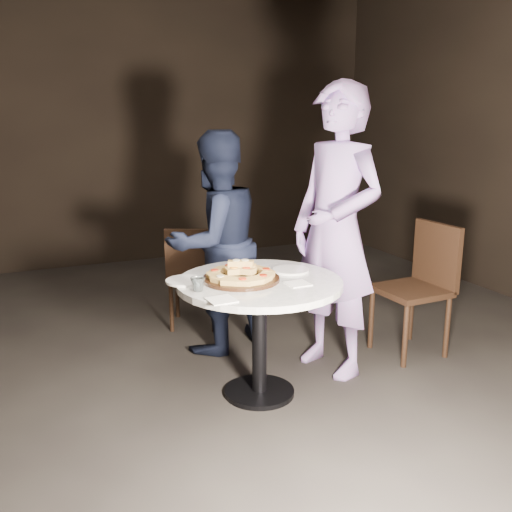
{
  "coord_description": "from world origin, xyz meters",
  "views": [
    {
      "loc": [
        -1.15,
        -2.89,
        1.64
      ],
      "look_at": [
        0.12,
        0.02,
        0.85
      ],
      "focal_mm": 40.0,
      "sensor_mm": 36.0,
      "label": 1
    }
  ],
  "objects_px": {
    "focaccia_pile": "(241,272)",
    "table": "(259,302)",
    "water_glass": "(198,284)",
    "serving_board": "(241,279)",
    "chair_right": "(422,279)",
    "chair_far": "(193,270)",
    "diner_teal": "(336,232)",
    "diner_navy": "(215,243)"
  },
  "relations": [
    {
      "from": "diner_teal",
      "to": "chair_far",
      "type": "bearing_deg",
      "value": -165.25
    },
    {
      "from": "focaccia_pile",
      "to": "chair_right",
      "type": "bearing_deg",
      "value": 4.87
    },
    {
      "from": "chair_right",
      "to": "diner_navy",
      "type": "bearing_deg",
      "value": -117.91
    },
    {
      "from": "chair_far",
      "to": "chair_right",
      "type": "distance_m",
      "value": 1.7
    },
    {
      "from": "water_glass",
      "to": "chair_right",
      "type": "bearing_deg",
      "value": 7.06
    },
    {
      "from": "water_glass",
      "to": "diner_teal",
      "type": "distance_m",
      "value": 1.02
    },
    {
      "from": "serving_board",
      "to": "diner_navy",
      "type": "height_order",
      "value": "diner_navy"
    },
    {
      "from": "chair_right",
      "to": "diner_navy",
      "type": "distance_m",
      "value": 1.46
    },
    {
      "from": "table",
      "to": "diner_teal",
      "type": "distance_m",
      "value": 0.7
    },
    {
      "from": "chair_far",
      "to": "diner_teal",
      "type": "bearing_deg",
      "value": 144.27
    },
    {
      "from": "chair_far",
      "to": "diner_navy",
      "type": "bearing_deg",
      "value": 118.45
    },
    {
      "from": "table",
      "to": "chair_far",
      "type": "relative_size",
      "value": 1.43
    },
    {
      "from": "water_glass",
      "to": "serving_board",
      "type": "bearing_deg",
      "value": 17.22
    },
    {
      "from": "focaccia_pile",
      "to": "water_glass",
      "type": "bearing_deg",
      "value": -162.66
    },
    {
      "from": "serving_board",
      "to": "diner_teal",
      "type": "distance_m",
      "value": 0.73
    },
    {
      "from": "serving_board",
      "to": "diner_navy",
      "type": "bearing_deg",
      "value": 81.49
    },
    {
      "from": "chair_right",
      "to": "diner_navy",
      "type": "relative_size",
      "value": 0.59
    },
    {
      "from": "diner_teal",
      "to": "focaccia_pile",
      "type": "bearing_deg",
      "value": -96.11
    },
    {
      "from": "chair_right",
      "to": "serving_board",
      "type": "bearing_deg",
      "value": -87.41
    },
    {
      "from": "chair_far",
      "to": "chair_right",
      "type": "xyz_separation_m",
      "value": [
        1.33,
        -1.06,
        0.06
      ]
    },
    {
      "from": "water_glass",
      "to": "chair_right",
      "type": "relative_size",
      "value": 0.09
    },
    {
      "from": "focaccia_pile",
      "to": "chair_far",
      "type": "xyz_separation_m",
      "value": [
        0.07,
        1.17,
        -0.3
      ]
    },
    {
      "from": "serving_board",
      "to": "water_glass",
      "type": "relative_size",
      "value": 5.51
    },
    {
      "from": "serving_board",
      "to": "chair_right",
      "type": "relative_size",
      "value": 0.49
    },
    {
      "from": "focaccia_pile",
      "to": "chair_far",
      "type": "bearing_deg",
      "value": 86.4
    },
    {
      "from": "table",
      "to": "water_glass",
      "type": "xyz_separation_m",
      "value": [
        -0.39,
        -0.06,
        0.17
      ]
    },
    {
      "from": "serving_board",
      "to": "water_glass",
      "type": "bearing_deg",
      "value": -162.78
    },
    {
      "from": "table",
      "to": "serving_board",
      "type": "relative_size",
      "value": 2.63
    },
    {
      "from": "serving_board",
      "to": "chair_far",
      "type": "xyz_separation_m",
      "value": [
        0.08,
        1.18,
        -0.26
      ]
    },
    {
      "from": "chair_far",
      "to": "diner_teal",
      "type": "xyz_separation_m",
      "value": [
        0.62,
        -1.06,
        0.45
      ]
    },
    {
      "from": "table",
      "to": "chair_right",
      "type": "bearing_deg",
      "value": 6.72
    },
    {
      "from": "focaccia_pile",
      "to": "chair_right",
      "type": "distance_m",
      "value": 1.43
    },
    {
      "from": "table",
      "to": "chair_right",
      "type": "height_order",
      "value": "chair_right"
    },
    {
      "from": "chair_right",
      "to": "chair_far",
      "type": "bearing_deg",
      "value": -130.79
    },
    {
      "from": "table",
      "to": "diner_navy",
      "type": "xyz_separation_m",
      "value": [
        0.01,
        0.77,
        0.19
      ]
    },
    {
      "from": "serving_board",
      "to": "chair_far",
      "type": "relative_size",
      "value": 0.54
    },
    {
      "from": "focaccia_pile",
      "to": "table",
      "type": "bearing_deg",
      "value": -19.0
    },
    {
      "from": "chair_far",
      "to": "water_glass",
      "type": "bearing_deg",
      "value": 97.99
    },
    {
      "from": "focaccia_pile",
      "to": "chair_right",
      "type": "xyz_separation_m",
      "value": [
        1.4,
        0.12,
        -0.24
      ]
    },
    {
      "from": "diner_navy",
      "to": "diner_teal",
      "type": "bearing_deg",
      "value": 116.89
    },
    {
      "from": "focaccia_pile",
      "to": "water_glass",
      "type": "height_order",
      "value": "focaccia_pile"
    },
    {
      "from": "table",
      "to": "focaccia_pile",
      "type": "xyz_separation_m",
      "value": [
        -0.1,
        0.03,
        0.18
      ]
    }
  ]
}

